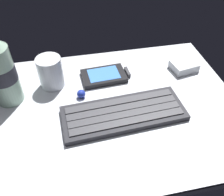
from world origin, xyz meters
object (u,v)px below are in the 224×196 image
handheld_device (106,76)px  trackball_mouse (81,94)px  water_bottle (0,71)px  charger_block (184,66)px  keyboard (124,113)px  juice_cup (51,73)px

handheld_device → trackball_mouse: (-7.66, -6.51, 0.37)cm
water_bottle → charger_block: 48.77cm
handheld_device → trackball_mouse: 10.06cm
keyboard → trackball_mouse: bearing=137.3°
keyboard → juice_cup: (-16.11, 14.81, 3.10)cm
handheld_device → charger_block: size_ratio=1.88×
keyboard → charger_block: bearing=33.4°
keyboard → charger_block: charger_block is taller
handheld_device → juice_cup: (-14.66, -0.11, 3.18)cm
water_bottle → trackball_mouse: (17.63, -2.90, -7.91)cm
water_bottle → trackball_mouse: size_ratio=9.45×
keyboard → water_bottle: size_ratio=1.42×
keyboard → juice_cup: bearing=137.4°
handheld_device → charger_block: 22.79cm
keyboard → juice_cup: 22.10cm
handheld_device → charger_block: (22.77, -0.83, 0.47)cm
juice_cup → water_bottle: bearing=-161.8°
handheld_device → water_bottle: 26.85cm
juice_cup → water_bottle: size_ratio=0.41×
juice_cup → charger_block: size_ratio=1.21×
water_bottle → trackball_mouse: 19.54cm
charger_block → trackball_mouse: (-30.43, -5.68, -0.10)cm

